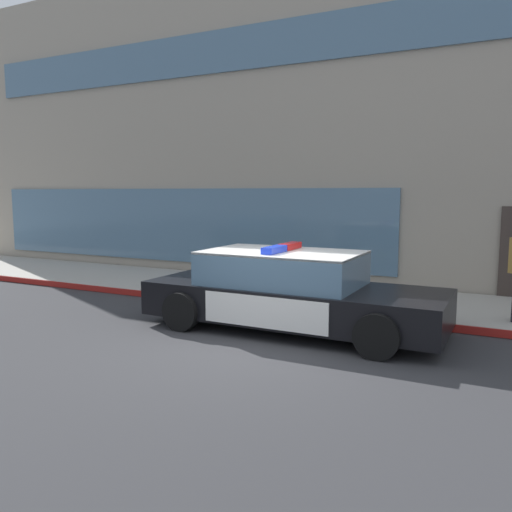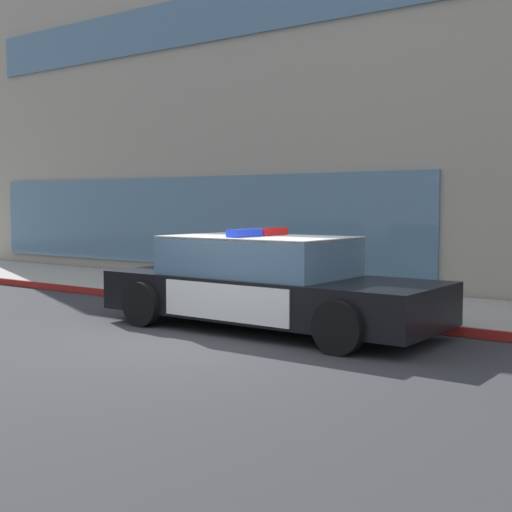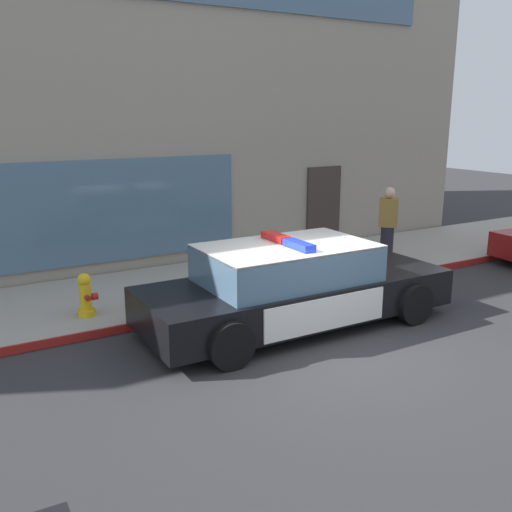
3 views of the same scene
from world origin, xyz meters
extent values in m
plane|color=#303033|center=(0.00, 0.00, 0.00)|extent=(48.00, 48.00, 0.00)
cube|color=#A39E93|center=(0.00, 3.71, 0.07)|extent=(48.00, 3.02, 0.15)
cube|color=maroon|center=(0.00, 2.18, 0.08)|extent=(28.80, 0.04, 0.14)
cube|color=gray|center=(-2.89, 9.88, 4.25)|extent=(22.07, 9.22, 8.50)
cube|color=slate|center=(-5.53, 5.24, 1.45)|extent=(13.24, 0.08, 2.10)
cube|color=slate|center=(-2.89, 5.24, 6.12)|extent=(18.54, 0.08, 1.10)
cube|color=black|center=(0.11, 1.11, 0.50)|extent=(5.19, 1.89, 0.60)
cube|color=silver|center=(1.77, 1.09, 0.67)|extent=(1.77, 1.83, 0.05)
cube|color=silver|center=(-1.70, 1.12, 0.67)|extent=(1.46, 1.83, 0.05)
cube|color=silver|center=(0.02, 2.05, 0.50)|extent=(2.17, 0.05, 0.51)
cube|color=silver|center=(0.00, 0.17, 0.50)|extent=(2.17, 0.05, 0.51)
cube|color=yellow|center=(0.02, 2.06, 0.50)|extent=(0.22, 0.01, 0.26)
cube|color=slate|center=(-0.10, 1.11, 1.07)|extent=(2.70, 1.69, 0.60)
cube|color=silver|center=(-0.10, 1.11, 1.36)|extent=(2.70, 1.69, 0.04)
cube|color=red|center=(-0.09, 1.44, 1.44)|extent=(0.20, 0.63, 0.11)
cube|color=blue|center=(-0.10, 0.77, 1.44)|extent=(0.20, 0.63, 0.11)
cylinder|color=black|center=(1.83, 2.02, 0.34)|extent=(0.68, 0.23, 0.68)
cylinder|color=black|center=(1.81, 0.17, 0.34)|extent=(0.68, 0.23, 0.68)
cylinder|color=black|center=(-1.59, 2.05, 0.34)|extent=(0.68, 0.23, 0.68)
cylinder|color=black|center=(-1.60, 0.19, 0.34)|extent=(0.68, 0.23, 0.68)
cylinder|color=gold|center=(-2.87, 2.88, 0.20)|extent=(0.28, 0.28, 0.10)
cylinder|color=gold|center=(-2.87, 2.88, 0.47)|extent=(0.19, 0.19, 0.45)
sphere|color=gold|center=(-2.87, 2.88, 0.77)|extent=(0.22, 0.22, 0.22)
cylinder|color=#B21E19|center=(-2.87, 2.88, 0.84)|extent=(0.06, 0.06, 0.05)
cylinder|color=#B21E19|center=(-2.87, 2.73, 0.50)|extent=(0.09, 0.10, 0.09)
cylinder|color=#B21E19|center=(-2.87, 3.02, 0.50)|extent=(0.09, 0.10, 0.09)
cylinder|color=#B21E19|center=(-2.72, 2.88, 0.46)|extent=(0.10, 0.12, 0.12)
camera|label=1|loc=(3.48, -7.04, 2.40)|focal=36.08mm
camera|label=2|loc=(5.98, -7.30, 1.86)|focal=48.99mm
camera|label=3|loc=(-4.92, -6.15, 3.40)|focal=39.76mm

